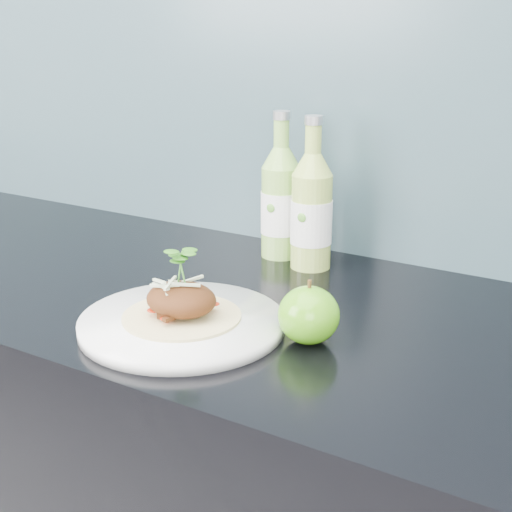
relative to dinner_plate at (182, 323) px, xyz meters
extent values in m
cube|color=#648F9D|center=(0.02, 0.43, 0.34)|extent=(4.00, 0.02, 0.70)
cylinder|color=white|center=(0.00, 0.00, 0.00)|extent=(0.30, 0.30, 0.02)
cylinder|color=tan|center=(0.00, 0.00, 0.01)|extent=(0.16, 0.16, 0.00)
ellipsoid|color=#51280F|center=(0.00, 0.00, 0.03)|extent=(0.10, 0.08, 0.04)
ellipsoid|color=#34900F|center=(0.16, 0.05, 0.03)|extent=(0.08, 0.08, 0.08)
cylinder|color=#472D14|center=(0.16, 0.05, 0.07)|extent=(0.01, 0.00, 0.01)
cylinder|color=#87BE4F|center=(-0.04, 0.34, 0.07)|extent=(0.08, 0.08, 0.16)
cone|color=#87BE4F|center=(-0.04, 0.34, 0.17)|extent=(0.07, 0.07, 0.04)
cylinder|color=#87BE4F|center=(-0.04, 0.34, 0.21)|extent=(0.03, 0.03, 0.05)
cylinder|color=silver|center=(-0.04, 0.34, 0.24)|extent=(0.03, 0.03, 0.01)
cylinder|color=white|center=(-0.04, 0.34, 0.07)|extent=(0.08, 0.08, 0.07)
ellipsoid|color=#59A533|center=(-0.04, 0.31, 0.09)|extent=(0.02, 0.00, 0.02)
cylinder|color=#A3C150|center=(0.03, 0.32, 0.07)|extent=(0.09, 0.09, 0.16)
cone|color=#A3C150|center=(0.03, 0.32, 0.17)|extent=(0.07, 0.07, 0.04)
cylinder|color=#A3C150|center=(0.03, 0.32, 0.21)|extent=(0.03, 0.03, 0.05)
cylinder|color=silver|center=(0.03, 0.32, 0.24)|extent=(0.03, 0.03, 0.01)
cylinder|color=white|center=(0.03, 0.32, 0.07)|extent=(0.09, 0.09, 0.07)
ellipsoid|color=#59A533|center=(0.03, 0.28, 0.09)|extent=(0.02, 0.00, 0.02)
camera|label=1|loc=(0.55, -0.70, 0.39)|focal=50.00mm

